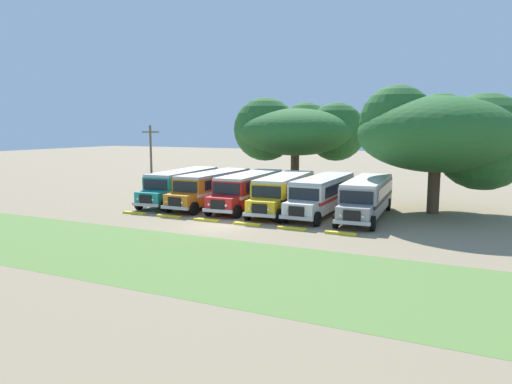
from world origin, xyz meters
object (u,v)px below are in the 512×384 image
broad_shade_tree (297,131)px  parked_bus_slot_4 (323,193)px  parked_bus_slot_5 (367,196)px  parked_bus_slot_0 (182,184)px  parked_bus_slot_1 (213,187)px  parked_bus_slot_2 (249,188)px  secondary_tree (444,134)px  parked_bus_slot_3 (284,191)px  utility_pole (151,161)px

broad_shade_tree → parked_bus_slot_4: bearing=-61.5°
parked_bus_slot_4 → parked_bus_slot_5: bearing=90.6°
parked_bus_slot_5 → parked_bus_slot_0: bearing=-92.9°
parked_bus_slot_0 → broad_shade_tree: (6.02, 13.04, 4.70)m
parked_bus_slot_1 → parked_bus_slot_4: (9.79, 0.14, 0.00)m
parked_bus_slot_2 → secondary_tree: secondary_tree is taller
parked_bus_slot_3 → secondary_tree: size_ratio=0.85×
parked_bus_slot_2 → broad_shade_tree: broad_shade_tree is taller
parked_bus_slot_3 → utility_pole: 12.93m
broad_shade_tree → utility_pole: broad_shade_tree is taller
broad_shade_tree → utility_pole: size_ratio=1.98×
parked_bus_slot_2 → parked_bus_slot_0: bearing=-92.2°
parked_bus_slot_4 → secondary_tree: secondary_tree is taller
parked_bus_slot_2 → parked_bus_slot_4: size_ratio=1.01×
broad_shade_tree → secondary_tree: (15.33, -8.69, -0.18)m
parked_bus_slot_1 → parked_bus_slot_0: bearing=-93.2°
utility_pole → parked_bus_slot_1: bearing=5.0°
parked_bus_slot_5 → utility_pole: bearing=-90.9°
parked_bus_slot_5 → parked_bus_slot_2: bearing=-93.3°
broad_shade_tree → parked_bus_slot_5: bearing=-51.1°
parked_bus_slot_0 → parked_bus_slot_4: size_ratio=1.01×
secondary_tree → parked_bus_slot_1: bearing=-166.0°
parked_bus_slot_1 → parked_bus_slot_3: size_ratio=0.99×
parked_bus_slot_2 → parked_bus_slot_4: (6.43, -0.09, 0.00)m
secondary_tree → parked_bus_slot_3: bearing=-158.5°
parked_bus_slot_3 → parked_bus_slot_2: bearing=-98.8°
parked_bus_slot_0 → parked_bus_slot_5: size_ratio=1.00×
parked_bus_slot_0 → broad_shade_tree: broad_shade_tree is taller
parked_bus_slot_0 → utility_pole: (-2.83, -0.69, 2.09)m
parked_bus_slot_1 → parked_bus_slot_3: (6.63, 0.01, 0.00)m
parked_bus_slot_1 → utility_pole: (-6.13, -0.54, 2.09)m
parked_bus_slot_3 → secondary_tree: (11.43, 4.49, 4.52)m
parked_bus_slot_3 → parked_bus_slot_4: size_ratio=1.01×
parked_bus_slot_4 → broad_shade_tree: broad_shade_tree is taller
parked_bus_slot_2 → utility_pole: utility_pole is taller
parked_bus_slot_3 → broad_shade_tree: (-3.91, 13.18, 4.70)m
parked_bus_slot_5 → secondary_tree: bearing=128.8°
parked_bus_slot_1 → parked_bus_slot_3: 6.63m
parked_bus_slot_0 → parked_bus_slot_5: same height
parked_bus_slot_0 → parked_bus_slot_2: same height
parked_bus_slot_0 → parked_bus_slot_5: 16.52m
parked_bus_slot_0 → parked_bus_slot_4: bearing=85.2°
parked_bus_slot_3 → broad_shade_tree: bearing=-168.3°
parked_bus_slot_3 → utility_pole: bearing=-92.3°
parked_bus_slot_1 → parked_bus_slot_4: same height
parked_bus_slot_2 → utility_pole: size_ratio=1.59×
secondary_tree → parked_bus_slot_5: bearing=-138.2°
parked_bus_slot_0 → parked_bus_slot_5: (16.52, 0.02, 0.00)m
parked_bus_slot_3 → secondary_tree: 13.08m
parked_bus_slot_2 → broad_shade_tree: 13.80m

